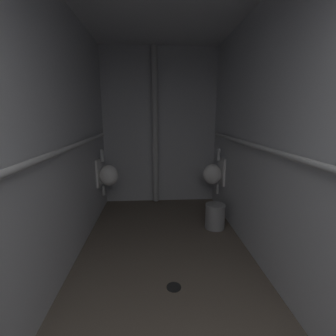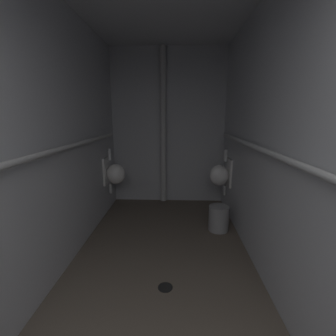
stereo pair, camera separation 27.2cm
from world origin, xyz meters
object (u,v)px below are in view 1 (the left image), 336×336
(urinal_right_mid, at_px, (214,173))
(waste_bin, at_px, (215,216))
(standpipe_back_wall, at_px, (155,128))
(floor_drain, at_px, (174,287))
(urinal_left_mid, at_px, (107,175))

(urinal_right_mid, bearing_deg, waste_bin, -100.38)
(urinal_right_mid, relative_size, waste_bin, 2.13)
(standpipe_back_wall, relative_size, floor_drain, 19.16)
(urinal_right_mid, height_order, waste_bin, urinal_right_mid)
(urinal_left_mid, xyz_separation_m, waste_bin, (1.61, -0.61, -0.48))
(standpipe_back_wall, height_order, waste_bin, standpipe_back_wall)
(urinal_left_mid, xyz_separation_m, floor_drain, (0.92, -1.79, -0.66))
(standpipe_back_wall, xyz_separation_m, floor_drain, (0.14, -2.28, -1.36))
(urinal_right_mid, xyz_separation_m, standpipe_back_wall, (-0.94, 0.52, 0.70))
(floor_drain, distance_m, waste_bin, 1.38)
(standpipe_back_wall, bearing_deg, floor_drain, -86.36)
(urinal_left_mid, relative_size, standpipe_back_wall, 0.28)
(urinal_left_mid, distance_m, floor_drain, 2.12)
(urinal_right_mid, xyz_separation_m, waste_bin, (-0.11, -0.58, -0.48))
(floor_drain, bearing_deg, standpipe_back_wall, 93.64)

